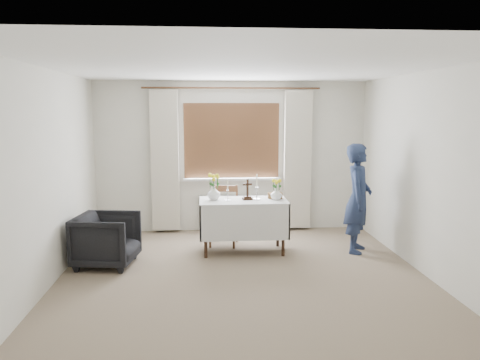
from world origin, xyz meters
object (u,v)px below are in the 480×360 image
Objects in this scene: wooden_chair at (224,216)px; armchair at (107,240)px; wooden_cross at (247,189)px; flower_vase_right at (276,194)px; flower_vase_left at (214,193)px; person at (358,198)px; altar_table at (243,226)px.

armchair is at bearing -140.56° from wooden_chair.
armchair is 2.03m from wooden_cross.
wooden_cross is 1.75× the size of flower_vase_right.
flower_vase_left reaches higher than wooden_chair.
wooden_cross is at bearing 109.47° from person.
armchair is at bearing -169.52° from flower_vase_right.
armchair is 0.49× the size of person.
wooden_chair is at bearing 99.50° from person.
armchair is 3.52m from person.
armchair is 2.40m from flower_vase_right.
flower_vase_left reaches higher than armchair.
altar_table is 6.41× the size of flower_vase_left.
armchair is (-1.57, -0.83, -0.10)m from wooden_chair.
altar_table reaches higher than armchair.
wooden_chair is 0.57× the size of person.
armchair is 2.57× the size of wooden_cross.
flower_vase_left is at bearing 175.06° from flower_vase_right.
flower_vase_right is (0.47, -0.02, 0.47)m from altar_table.
altar_table is 1.69m from person.
person reaches higher than altar_table.
altar_table is at bearing -170.65° from wooden_cross.
armchair is 1.59m from flower_vase_left.
wooden_cross is 1.53× the size of flower_vase_left.
flower_vase_right is at bearing -17.41° from wooden_chair.
flower_vase_right is at bearing 109.96° from person.
altar_table is at bearing -44.08° from wooden_chair.
altar_table is at bearing 177.45° from flower_vase_right.
flower_vase_right is at bearing -4.94° from flower_vase_left.
person is at bearing -4.28° from flower_vase_left.
wooden_chair reaches higher than altar_table.
person is (3.47, 0.35, 0.44)m from armchair.
flower_vase_right is at bearing -71.15° from armchair.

